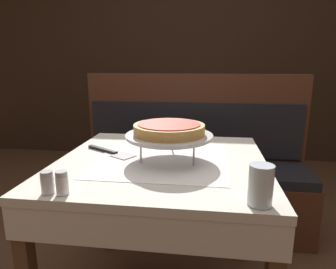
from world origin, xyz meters
TOP-DOWN VIEW (x-y plane):
  - dining_table_front at (0.00, 0.00)m, footprint 0.87×0.87m
  - dining_table_rear at (0.04, 1.84)m, footprint 0.78×0.78m
  - booth_bench at (0.09, 0.76)m, footprint 1.55×0.47m
  - back_wall_panel at (0.00, 2.38)m, footprint 6.00×0.04m
  - pizza_pan_stand at (0.03, -0.00)m, footprint 0.36×0.36m
  - deep_dish_pizza at (0.03, -0.00)m, footprint 0.29×0.29m
  - pizza_server at (-0.24, 0.06)m, footprint 0.26×0.18m
  - water_glass_near at (0.34, -0.38)m, footprint 0.07×0.07m
  - salt_shaker at (-0.30, -0.38)m, footprint 0.04×0.04m
  - pepper_shaker at (-0.25, -0.38)m, footprint 0.04×0.04m
  - condiment_caddy at (0.04, 1.83)m, footprint 0.12×0.12m

SIDE VIEW (x-z plane):
  - booth_bench at x=0.09m, z-range -0.21..0.84m
  - dining_table_rear at x=0.04m, z-range 0.26..0.98m
  - dining_table_front at x=0.00m, z-range 0.27..1.00m
  - pizza_server at x=-0.24m, z-range 0.73..0.74m
  - salt_shaker at x=-0.30m, z-range 0.73..0.80m
  - pepper_shaker at x=-0.25m, z-range 0.73..0.80m
  - condiment_caddy at x=0.04m, z-range 0.69..0.85m
  - water_glass_near at x=0.34m, z-range 0.73..0.85m
  - pizza_pan_stand at x=0.03m, z-range 0.77..0.88m
  - deep_dish_pizza at x=0.03m, z-range 0.84..0.88m
  - back_wall_panel at x=0.00m, z-range 0.00..2.40m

